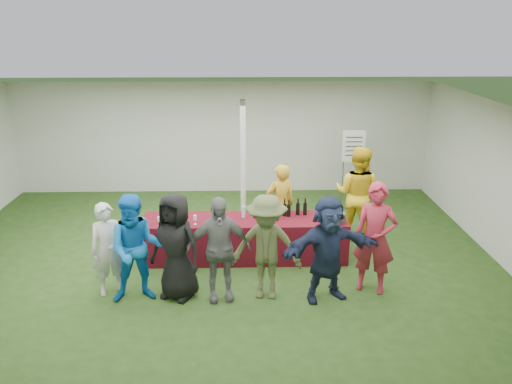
{
  "coord_description": "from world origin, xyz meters",
  "views": [
    {
      "loc": [
        0.52,
        -7.86,
        4.08
      ],
      "look_at": [
        0.72,
        0.28,
        1.25
      ],
      "focal_mm": 35.0,
      "sensor_mm": 36.0,
      "label": 1
    }
  ],
  "objects_px": {
    "wine_list_sign": "(353,152)",
    "customer_2": "(176,246)",
    "dump_bucket": "(338,218)",
    "customer_5": "(328,249)",
    "customer_1": "(137,249)",
    "customer_3": "(219,249)",
    "staff_pourer": "(280,205)",
    "customer_0": "(109,249)",
    "customer_6": "(375,238)",
    "staff_back": "(357,194)",
    "serving_table": "(245,238)",
    "customer_4": "(266,247)"
  },
  "relations": [
    {
      "from": "wine_list_sign",
      "to": "customer_2",
      "type": "bearing_deg",
      "value": -132.71
    },
    {
      "from": "dump_bucket",
      "to": "customer_5",
      "type": "height_order",
      "value": "customer_5"
    },
    {
      "from": "customer_1",
      "to": "customer_2",
      "type": "distance_m",
      "value": 0.58
    },
    {
      "from": "wine_list_sign",
      "to": "customer_3",
      "type": "bearing_deg",
      "value": -126.3
    },
    {
      "from": "staff_pourer",
      "to": "customer_2",
      "type": "height_order",
      "value": "customer_2"
    },
    {
      "from": "customer_0",
      "to": "customer_6",
      "type": "height_order",
      "value": "customer_6"
    },
    {
      "from": "dump_bucket",
      "to": "staff_back",
      "type": "bearing_deg",
      "value": 61.52
    },
    {
      "from": "customer_6",
      "to": "serving_table",
      "type": "bearing_deg",
      "value": 171.39
    },
    {
      "from": "customer_2",
      "to": "customer_4",
      "type": "relative_size",
      "value": 1.01
    },
    {
      "from": "serving_table",
      "to": "customer_3",
      "type": "distance_m",
      "value": 1.5
    },
    {
      "from": "wine_list_sign",
      "to": "customer_2",
      "type": "relative_size",
      "value": 1.07
    },
    {
      "from": "staff_back",
      "to": "customer_4",
      "type": "relative_size",
      "value": 1.11
    },
    {
      "from": "staff_back",
      "to": "customer_0",
      "type": "height_order",
      "value": "staff_back"
    },
    {
      "from": "customer_2",
      "to": "dump_bucket",
      "type": "bearing_deg",
      "value": 47.3
    },
    {
      "from": "customer_0",
      "to": "customer_4",
      "type": "xyz_separation_m",
      "value": [
        2.41,
        -0.18,
        0.09
      ]
    },
    {
      "from": "dump_bucket",
      "to": "staff_back",
      "type": "distance_m",
      "value": 1.16
    },
    {
      "from": "serving_table",
      "to": "customer_2",
      "type": "height_order",
      "value": "customer_2"
    },
    {
      "from": "staff_pourer",
      "to": "customer_2",
      "type": "xyz_separation_m",
      "value": [
        -1.71,
        -1.86,
        0.05
      ]
    },
    {
      "from": "dump_bucket",
      "to": "staff_pourer",
      "type": "xyz_separation_m",
      "value": [
        -0.94,
        0.79,
        -0.05
      ]
    },
    {
      "from": "customer_4",
      "to": "customer_1",
      "type": "bearing_deg",
      "value": -171.08
    },
    {
      "from": "customer_1",
      "to": "wine_list_sign",
      "type": "bearing_deg",
      "value": 34.8
    },
    {
      "from": "staff_pourer",
      "to": "staff_back",
      "type": "bearing_deg",
      "value": 170.49
    },
    {
      "from": "serving_table",
      "to": "customer_5",
      "type": "distance_m",
      "value": 1.93
    },
    {
      "from": "customer_4",
      "to": "staff_pourer",
      "type": "bearing_deg",
      "value": 87.73
    },
    {
      "from": "dump_bucket",
      "to": "customer_4",
      "type": "relative_size",
      "value": 0.15
    },
    {
      "from": "serving_table",
      "to": "customer_4",
      "type": "height_order",
      "value": "customer_4"
    },
    {
      "from": "staff_pourer",
      "to": "customer_6",
      "type": "xyz_separation_m",
      "value": [
        1.33,
        -1.75,
        0.1
      ]
    },
    {
      "from": "staff_back",
      "to": "customer_6",
      "type": "bearing_deg",
      "value": 115.09
    },
    {
      "from": "customer_1",
      "to": "customer_6",
      "type": "xyz_separation_m",
      "value": [
        3.61,
        0.19,
        0.04
      ]
    },
    {
      "from": "customer_4",
      "to": "wine_list_sign",
      "type": "bearing_deg",
      "value": 69.21
    },
    {
      "from": "customer_0",
      "to": "customer_6",
      "type": "xyz_separation_m",
      "value": [
        4.09,
        -0.02,
        0.15
      ]
    },
    {
      "from": "staff_pourer",
      "to": "customer_5",
      "type": "relative_size",
      "value": 0.95
    },
    {
      "from": "wine_list_sign",
      "to": "customer_2",
      "type": "xyz_separation_m",
      "value": [
        -3.44,
        -3.72,
        -0.48
      ]
    },
    {
      "from": "customer_6",
      "to": "staff_pourer",
      "type": "bearing_deg",
      "value": 149.21
    },
    {
      "from": "staff_back",
      "to": "customer_5",
      "type": "height_order",
      "value": "staff_back"
    },
    {
      "from": "serving_table",
      "to": "customer_0",
      "type": "height_order",
      "value": "customer_0"
    },
    {
      "from": "staff_pourer",
      "to": "customer_0",
      "type": "relative_size",
      "value": 1.06
    },
    {
      "from": "dump_bucket",
      "to": "customer_0",
      "type": "bearing_deg",
      "value": -165.73
    },
    {
      "from": "dump_bucket",
      "to": "customer_0",
      "type": "relative_size",
      "value": 0.17
    },
    {
      "from": "dump_bucket",
      "to": "customer_6",
      "type": "height_order",
      "value": "customer_6"
    },
    {
      "from": "customer_1",
      "to": "customer_6",
      "type": "bearing_deg",
      "value": -5.67
    },
    {
      "from": "customer_1",
      "to": "customer_5",
      "type": "distance_m",
      "value": 2.85
    },
    {
      "from": "staff_back",
      "to": "customer_3",
      "type": "bearing_deg",
      "value": 69.93
    },
    {
      "from": "dump_bucket",
      "to": "staff_back",
      "type": "height_order",
      "value": "staff_back"
    },
    {
      "from": "staff_back",
      "to": "customer_1",
      "type": "distance_m",
      "value": 4.35
    },
    {
      "from": "customer_2",
      "to": "customer_6",
      "type": "height_order",
      "value": "customer_6"
    },
    {
      "from": "staff_back",
      "to": "customer_2",
      "type": "distance_m",
      "value": 3.82
    },
    {
      "from": "customer_6",
      "to": "customer_1",
      "type": "bearing_deg",
      "value": -155.03
    },
    {
      "from": "staff_pourer",
      "to": "customer_1",
      "type": "xyz_separation_m",
      "value": [
        -2.28,
        -1.94,
        0.06
      ]
    },
    {
      "from": "staff_back",
      "to": "customer_4",
      "type": "bearing_deg",
      "value": 78.95
    }
  ]
}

